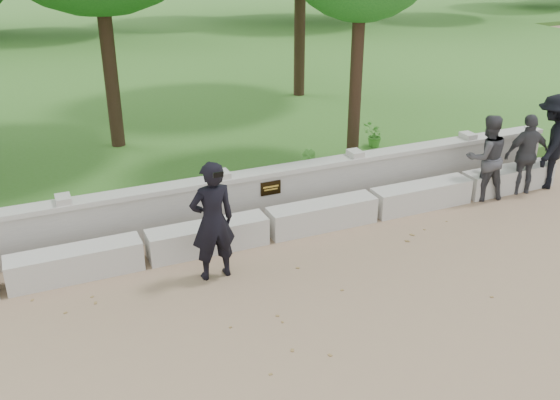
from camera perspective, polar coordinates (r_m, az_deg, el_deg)
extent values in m
plane|color=#8B7255|center=(8.72, 3.69, -8.82)|extent=(80.00, 80.00, 0.00)
cube|color=#386C20|center=(21.26, -14.03, 10.94)|extent=(40.00, 22.00, 0.25)
cube|color=beige|center=(9.51, -18.19, -5.50)|extent=(1.90, 0.45, 0.45)
cube|color=beige|center=(9.81, -6.59, -3.41)|extent=(1.90, 0.45, 0.45)
cube|color=beige|center=(10.49, 3.88, -1.39)|extent=(1.90, 0.45, 0.45)
cube|color=beige|center=(11.48, 12.79, 0.37)|extent=(1.90, 0.45, 0.45)
cube|color=beige|center=(12.71, 20.14, 1.82)|extent=(1.90, 0.45, 0.45)
cube|color=#B8B5AE|center=(10.61, -2.63, 0.07)|extent=(12.50, 0.25, 0.82)
cube|color=beige|center=(10.44, -2.68, 2.32)|extent=(12.50, 0.35, 0.08)
cube|color=black|center=(10.51, -0.86, 1.10)|extent=(0.36, 0.02, 0.24)
imported|color=black|center=(8.80, -6.19, -1.93)|extent=(0.66, 0.45, 1.78)
cube|color=black|center=(8.15, -5.67, 2.31)|extent=(0.14, 0.02, 0.07)
imported|color=#3A3A3E|center=(11.98, 18.35, 3.70)|extent=(0.89, 0.75, 1.60)
imported|color=black|center=(12.95, 23.58, 4.90)|extent=(1.34, 1.24, 1.82)
imported|color=#3B3C40|center=(12.49, 21.63, 3.90)|extent=(0.95, 0.52, 1.54)
cylinder|color=#382619|center=(13.62, -15.50, 13.58)|extent=(0.29, 0.29, 4.36)
cylinder|color=#382619|center=(12.56, 7.00, 11.76)|extent=(0.25, 0.25, 3.66)
cylinder|color=#382619|center=(17.43, 1.84, 16.79)|extent=(0.30, 0.30, 4.51)
imported|color=#468D30|center=(11.69, 2.75, 3.15)|extent=(0.41, 0.42, 0.60)
imported|color=#468D30|center=(13.67, 8.61, 5.85)|extent=(0.54, 0.49, 0.51)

